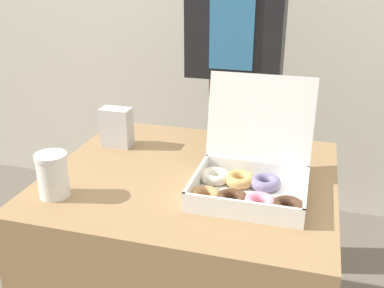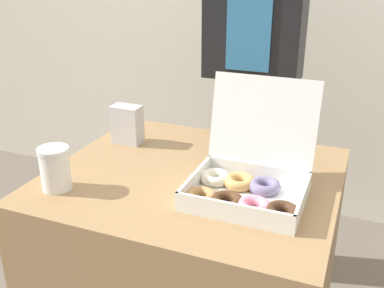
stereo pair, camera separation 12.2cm
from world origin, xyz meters
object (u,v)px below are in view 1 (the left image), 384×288
(donut_box, at_px, (248,179))
(person_customer, at_px, (235,64))
(coffee_cup, at_px, (53,175))
(napkin_holder, at_px, (117,127))

(donut_box, xyz_separation_m, person_customer, (-0.17, 0.69, 0.15))
(coffee_cup, bearing_deg, donut_box, 17.05)
(coffee_cup, bearing_deg, napkin_holder, 87.74)
(donut_box, relative_size, napkin_holder, 2.47)
(coffee_cup, relative_size, person_customer, 0.07)
(coffee_cup, height_order, napkin_holder, napkin_holder)
(coffee_cup, xyz_separation_m, person_customer, (0.32, 0.84, 0.13))
(napkin_holder, relative_size, person_customer, 0.08)
(donut_box, distance_m, coffee_cup, 0.52)
(donut_box, relative_size, coffee_cup, 2.68)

